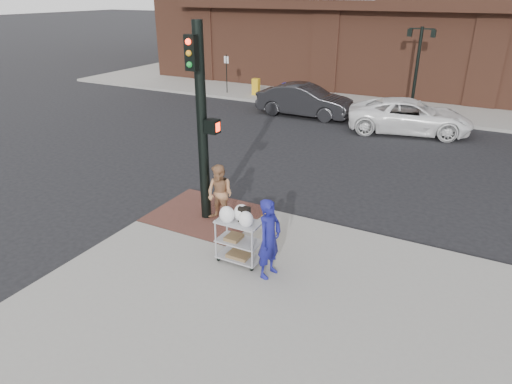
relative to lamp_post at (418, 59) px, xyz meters
The scene contains 13 objects.
ground 16.34m from the lamp_post, 97.13° to the right, with size 220.00×220.00×0.00m, color black.
brick_curb_ramp 15.52m from the lamp_post, 99.77° to the right, with size 2.80×2.40×0.01m, color #4C2E23.
lamp_post is the anchor object (origin of this frame).
parking_sign 10.64m from the lamp_post, behind, with size 0.05×0.05×2.20m, color black.
traffic_signal_pole 15.43m from the lamp_post, 99.24° to the right, with size 0.61×0.51×5.00m.
woman_blue 16.94m from the lamp_post, 89.27° to the right, with size 0.64×0.42×1.76m, color navy.
pedestrian_tan 15.45m from the lamp_post, 97.59° to the right, with size 0.76×0.59×1.56m, color #A9764F.
sedan_dark 5.97m from the lamp_post, 142.94° to the right, with size 1.64×4.70×1.55m, color black.
minivan_white 4.42m from the lamp_post, 81.16° to the right, with size 2.41×5.22×1.45m, color white.
utility_cart 16.82m from the lamp_post, 92.07° to the right, with size 0.98×0.55×1.37m.
fire_hydrant 15.41m from the lamp_post, 92.22° to the right, with size 0.38×0.27×0.81m.
newsbox_yellow 8.95m from the lamp_post, behind, with size 0.39×0.35×0.93m, color gold.
newsbox_blue 6.90m from the lamp_post, 168.70° to the right, with size 0.40×0.36×0.96m, color #161894.
Camera 1 is at (5.85, -8.28, 5.76)m, focal length 32.00 mm.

